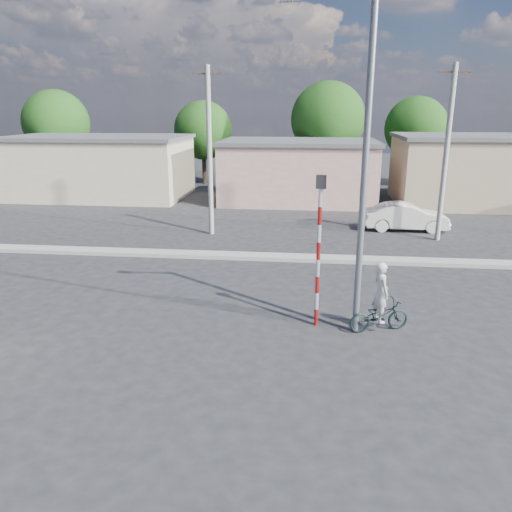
# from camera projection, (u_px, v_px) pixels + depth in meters

# --- Properties ---
(ground_plane) EXTENTS (120.00, 120.00, 0.00)m
(ground_plane) POSITION_uv_depth(u_px,v_px,m) (197.00, 342.00, 13.47)
(ground_plane) COLOR #252527
(ground_plane) RESTS_ON ground
(median) EXTENTS (40.00, 0.80, 0.16)m
(median) POSITION_uv_depth(u_px,v_px,m) (239.00, 256.00, 21.07)
(median) COLOR #99968E
(median) RESTS_ON ground
(bicycle) EXTENTS (1.86, 1.14, 0.92)m
(bicycle) POSITION_uv_depth(u_px,v_px,m) (379.00, 316.00, 14.06)
(bicycle) COLOR black
(bicycle) RESTS_ON ground
(cyclist) EXTENTS (0.60, 0.73, 1.73)m
(cyclist) POSITION_uv_depth(u_px,v_px,m) (380.00, 302.00, 13.94)
(cyclist) COLOR silver
(cyclist) RESTS_ON ground
(car_cream) EXTENTS (4.27, 1.56, 1.40)m
(car_cream) POSITION_uv_depth(u_px,v_px,m) (406.00, 217.00, 25.68)
(car_cream) COLOR white
(car_cream) RESTS_ON ground
(traffic_pole) EXTENTS (0.28, 0.18, 4.36)m
(traffic_pole) POSITION_uv_depth(u_px,v_px,m) (319.00, 239.00, 13.82)
(traffic_pole) COLOR red
(traffic_pole) RESTS_ON ground
(streetlight) EXTENTS (2.34, 0.22, 9.00)m
(streetlight) POSITION_uv_depth(u_px,v_px,m) (359.00, 154.00, 12.75)
(streetlight) COLOR slate
(streetlight) RESTS_ON ground
(building_row) EXTENTS (37.80, 7.30, 4.44)m
(building_row) POSITION_uv_depth(u_px,v_px,m) (285.00, 169.00, 33.70)
(building_row) COLOR beige
(building_row) RESTS_ON ground
(tree_row) EXTENTS (34.13, 7.32, 8.10)m
(tree_row) POSITION_uv_depth(u_px,v_px,m) (248.00, 124.00, 39.60)
(tree_row) COLOR #38281E
(tree_row) RESTS_ON ground
(utility_poles) EXTENTS (35.40, 0.24, 8.00)m
(utility_poles) POSITION_uv_depth(u_px,v_px,m) (319.00, 153.00, 23.39)
(utility_poles) COLOR #99968E
(utility_poles) RESTS_ON ground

